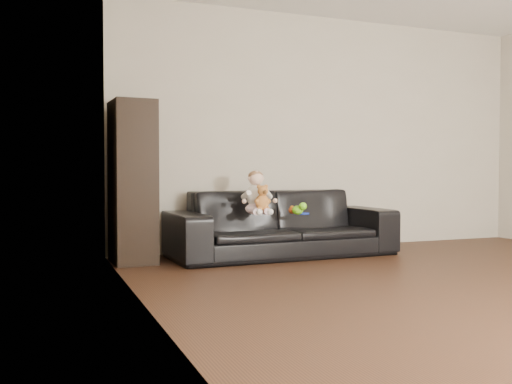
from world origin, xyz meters
name	(u,v)px	position (x,y,z in m)	size (l,w,h in m)	color
wall_back	(329,133)	(0.00, 2.75, 1.30)	(5.00, 5.00, 0.00)	#B5AB98
wall_left	(162,88)	(-2.50, 0.00, 1.30)	(5.50, 5.50, 0.00)	#B5AB98
sofa	(282,223)	(-0.81, 2.25, 0.33)	(2.27, 0.89, 0.66)	black
cabinet	(133,182)	(-2.29, 2.35, 0.76)	(0.38, 0.52, 1.51)	black
shelf_item	(134,146)	(-2.27, 2.35, 1.10)	(0.18, 0.25, 0.28)	silver
baby	(256,195)	(-1.13, 2.13, 0.63)	(0.32, 0.39, 0.43)	#FAD3DF
teddy_bear	(262,198)	(-1.12, 2.00, 0.60)	(0.16, 0.16, 0.25)	#BB7535
toy_green	(298,210)	(-0.76, 1.98, 0.48)	(0.11, 0.13, 0.09)	#71E01A
toy_rattle	(292,210)	(-0.76, 2.11, 0.47)	(0.07, 0.07, 0.07)	#D74F19
toy_blue_disc	(303,213)	(-0.69, 2.00, 0.44)	(0.11, 0.11, 0.02)	#172FBC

